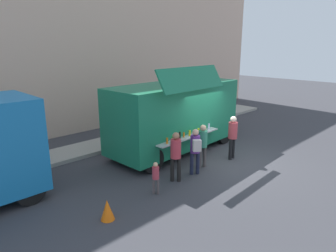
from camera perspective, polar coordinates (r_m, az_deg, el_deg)
ground_plane at (r=11.93m, az=11.38°, el=-6.54°), size 60.00×60.00×0.00m
curb_strip at (r=12.74m, az=-20.22°, el=-5.43°), size 28.00×1.60×0.15m
building_behind at (r=16.01m, az=-24.50°, el=15.68°), size 32.00×2.40×9.73m
food_truck_main at (r=12.42m, az=1.43°, el=2.14°), size 6.00×2.91×3.59m
traffic_cone_orange at (r=8.11m, az=-11.44°, el=-15.34°), size 0.36×0.36×0.55m
trash_bin at (r=17.31m, az=5.94°, el=2.15°), size 0.60×0.60×0.97m
customer_front_ordering at (r=10.88m, az=6.60°, el=-3.09°), size 0.33×0.33×1.61m
customer_mid_with_backpack at (r=10.24m, az=5.22°, el=-4.04°), size 0.48×0.52×1.62m
customer_rear_waiting at (r=9.70m, az=1.47°, el=-5.05°), size 0.34×0.34×1.67m
customer_extra_browsing at (r=11.88m, az=12.18°, el=-1.43°), size 0.36×0.35×1.72m
child_near_queue at (r=9.03m, az=-2.36°, el=-9.33°), size 0.21×0.21×1.02m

